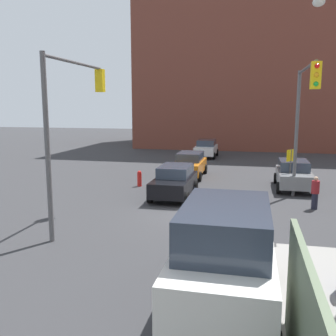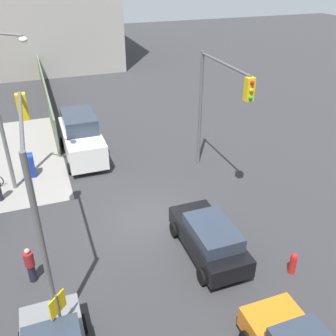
{
  "view_description": "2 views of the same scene",
  "coord_description": "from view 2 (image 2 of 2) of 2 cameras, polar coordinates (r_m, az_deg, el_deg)",
  "views": [
    {
      "loc": [
        15.92,
        2.31,
        4.72
      ],
      "look_at": [
        0.2,
        -1.27,
        2.05
      ],
      "focal_mm": 40.0,
      "sensor_mm": 36.0,
      "label": 1
    },
    {
      "loc": [
        -13.4,
        3.95,
        10.61
      ],
      "look_at": [
        1.79,
        -1.6,
        1.57
      ],
      "focal_mm": 40.0,
      "sensor_mm": 36.0,
      "label": 2
    }
  ],
  "objects": [
    {
      "name": "ground_plane",
      "position": [
        17.54,
        -2.92,
        -8.06
      ],
      "size": [
        120.0,
        120.0,
        0.0
      ],
      "primitive_type": "plane",
      "color": "#333335"
    },
    {
      "name": "construction_fence",
      "position": [
        31.95,
        -18.13,
        10.64
      ],
      "size": [
        18.24,
        0.12,
        2.4
      ],
      "primitive_type": "cube",
      "color": "#607056",
      "rests_on": "ground"
    },
    {
      "name": "traffic_signal_nw_corner",
      "position": [
        12.59,
        -20.04,
        -1.04
      ],
      "size": [
        5.67,
        0.36,
        6.5
      ],
      "color": "#59595B",
      "rests_on": "ground"
    },
    {
      "name": "traffic_signal_se_corner",
      "position": [
        19.05,
        7.52,
        10.59
      ],
      "size": [
        5.06,
        0.36,
        6.5
      ],
      "color": "#59595B",
      "rests_on": "ground"
    },
    {
      "name": "street_lamp_corner",
      "position": [
        19.34,
        -24.03,
        8.88
      ],
      "size": [
        2.03,
        2.02,
        8.0
      ],
      "color": "slate",
      "rests_on": "ground"
    },
    {
      "name": "warning_sign_two_way",
      "position": [
        12.03,
        -16.19,
        -20.62
      ],
      "size": [
        0.48,
        0.48,
        2.4
      ],
      "color": "#4C4C4C",
      "rests_on": "ground"
    },
    {
      "name": "mailbox_blue",
      "position": [
        21.96,
        -20.56,
        0.55
      ],
      "size": [
        0.56,
        0.64,
        1.43
      ],
      "color": "navy",
      "rests_on": "ground"
    },
    {
      "name": "fire_hydrant",
      "position": [
        15.48,
        18.51,
        -13.54
      ],
      "size": [
        0.26,
        0.26,
        0.94
      ],
      "color": "red",
      "rests_on": "ground"
    },
    {
      "name": "sedan_black",
      "position": [
        15.36,
        6.28,
        -10.5
      ],
      "size": [
        4.32,
        2.02,
        1.62
      ],
      "color": "black",
      "rests_on": "ground"
    },
    {
      "name": "van_white_delivery",
      "position": [
        23.14,
        -13.05,
        4.64
      ],
      "size": [
        5.4,
        2.32,
        2.62
      ],
      "color": "white",
      "rests_on": "ground"
    },
    {
      "name": "pedestrian_waiting",
      "position": [
        15.1,
        -20.27,
        -13.62
      ],
      "size": [
        0.36,
        0.36,
        1.54
      ],
      "rotation": [
        0.0,
        0.0,
        0.83
      ],
      "color": "maroon",
      "rests_on": "ground"
    }
  ]
}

